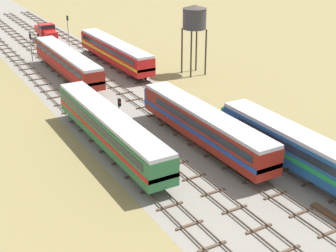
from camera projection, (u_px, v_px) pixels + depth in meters
name	position (u px, v px, depth m)	size (l,w,h in m)	color
ground_plane	(92.00, 83.00, 67.87)	(480.00, 480.00, 0.00)	olive
ballast_bed	(92.00, 83.00, 67.87)	(16.81, 176.00, 0.01)	gray
track_far_left	(46.00, 87.00, 65.69)	(2.40, 126.00, 0.29)	#47382D
track_left	(75.00, 83.00, 67.64)	(2.40, 126.00, 0.29)	#47382D
track_centre_left	(103.00, 78.00, 69.59)	(2.40, 126.00, 0.29)	#47382D
track_centre	(129.00, 74.00, 71.54)	(2.40, 126.00, 0.29)	#47382D
diesel_railcar_centre_nearest	(303.00, 150.00, 41.94)	(2.96, 20.50, 3.80)	#194C8C
diesel_railcar_centre_left_near	(204.00, 124.00, 47.43)	(2.96, 20.50, 3.80)	maroon
passenger_coach_far_left_mid	(110.00, 127.00, 46.71)	(2.96, 22.00, 3.80)	#286638
passenger_coach_left_midfar	(67.00, 61.00, 69.09)	(2.96, 22.00, 3.80)	maroon
passenger_coach_centre_far	(114.00, 50.00, 74.70)	(2.96, 22.00, 3.80)	red
shunter_loco_centre_left_farther	(46.00, 31.00, 91.24)	(2.74, 8.46, 3.10)	red
water_tower	(194.00, 18.00, 68.68)	(3.61, 3.61, 10.34)	#2D2826
signal_post_nearest	(119.00, 112.00, 49.44)	(0.28, 0.47, 4.57)	gray
signal_post_near	(31.00, 43.00, 77.24)	(0.28, 0.47, 4.76)	gray
signal_post_mid	(68.00, 27.00, 85.96)	(0.28, 0.47, 5.88)	gray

